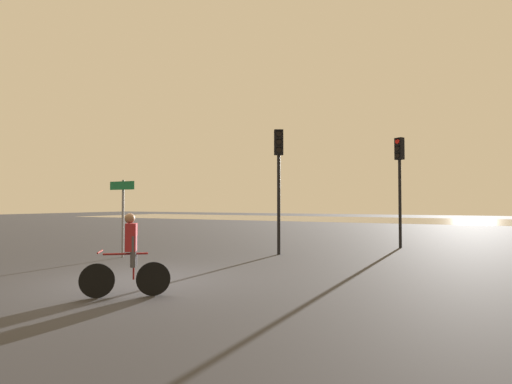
{
  "coord_description": "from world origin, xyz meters",
  "views": [
    {
      "loc": [
        6.62,
        -7.19,
        1.81
      ],
      "look_at": [
        0.5,
        5.0,
        2.2
      ],
      "focal_mm": 28.0,
      "sensor_mm": 36.0,
      "label": 1
    }
  ],
  "objects_px": {
    "traffic_light_far_right": "(400,171)",
    "cyclist": "(129,254)",
    "traffic_light_center": "(279,168)",
    "direction_sign_post": "(123,207)"
  },
  "relations": [
    {
      "from": "cyclist",
      "to": "direction_sign_post",
      "type": "bearing_deg",
      "value": 9.23
    },
    {
      "from": "cyclist",
      "to": "traffic_light_center",
      "type": "bearing_deg",
      "value": -37.65
    },
    {
      "from": "traffic_light_far_right",
      "to": "traffic_light_center",
      "type": "xyz_separation_m",
      "value": [
        -3.59,
        -4.15,
        -0.04
      ]
    },
    {
      "from": "direction_sign_post",
      "to": "cyclist",
      "type": "distance_m",
      "value": 6.04
    },
    {
      "from": "traffic_light_center",
      "to": "traffic_light_far_right",
      "type": "bearing_deg",
      "value": -158.36
    },
    {
      "from": "traffic_light_center",
      "to": "direction_sign_post",
      "type": "relative_size",
      "value": 1.71
    },
    {
      "from": "traffic_light_center",
      "to": "direction_sign_post",
      "type": "xyz_separation_m",
      "value": [
        -4.39,
        -3.07,
        -1.39
      ]
    },
    {
      "from": "traffic_light_far_right",
      "to": "traffic_light_center",
      "type": "relative_size",
      "value": 1.01
    },
    {
      "from": "traffic_light_far_right",
      "to": "cyclist",
      "type": "bearing_deg",
      "value": 101.53
    },
    {
      "from": "direction_sign_post",
      "to": "traffic_light_far_right",
      "type": "bearing_deg",
      "value": -136.18
    }
  ]
}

